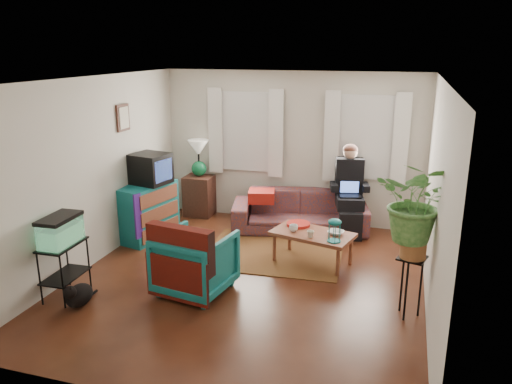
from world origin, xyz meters
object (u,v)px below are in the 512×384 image
(side_table, at_px, (200,195))
(plant_stand, at_px, (409,287))
(sofa, at_px, (300,205))
(dresser, at_px, (148,211))
(coffee_table, at_px, (312,248))
(aquarium_stand, at_px, (65,270))
(armchair, at_px, (195,259))

(side_table, height_order, plant_stand, side_table)
(sofa, height_order, dresser, dresser)
(side_table, xyz_separation_m, coffee_table, (2.37, -1.54, -0.13))
(side_table, height_order, aquarium_stand, side_table)
(sofa, distance_m, side_table, 1.94)
(sofa, xyz_separation_m, coffee_table, (0.46, -1.28, -0.20))
(side_table, distance_m, armchair, 3.02)
(side_table, relative_size, armchair, 0.85)
(aquarium_stand, relative_size, coffee_table, 0.62)
(coffee_table, distance_m, plant_stand, 1.74)
(aquarium_stand, distance_m, coffee_table, 3.29)
(dresser, relative_size, armchair, 1.15)
(sofa, height_order, aquarium_stand, sofa)
(armchair, height_order, plant_stand, armchair)
(side_table, relative_size, plant_stand, 1.00)
(coffee_table, bearing_deg, plant_stand, -25.72)
(plant_stand, bearing_deg, aquarium_stand, -169.84)
(sofa, xyz_separation_m, armchair, (-0.79, -2.54, -0.01))
(sofa, bearing_deg, dresser, -167.91)
(aquarium_stand, bearing_deg, side_table, 82.06)
(coffee_table, bearing_deg, dresser, -169.84)
(side_table, relative_size, coffee_table, 0.65)
(dresser, xyz_separation_m, aquarium_stand, (-0.01, -2.07, -0.10))
(dresser, relative_size, plant_stand, 1.36)
(plant_stand, bearing_deg, coffee_table, 139.56)
(sofa, distance_m, plant_stand, 2.99)
(coffee_table, relative_size, plant_stand, 1.53)
(dresser, bearing_deg, side_table, 88.14)
(side_table, distance_m, coffee_table, 2.83)
(sofa, bearing_deg, plant_stand, -66.60)
(side_table, relative_size, dresser, 0.74)
(armchair, bearing_deg, sofa, -98.12)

